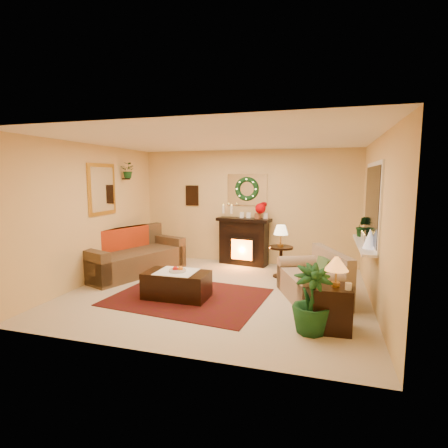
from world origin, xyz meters
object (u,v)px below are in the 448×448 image
(side_table_round, at_px, (281,261))
(end_table_square, at_px, (331,310))
(coffee_table, at_px, (177,286))
(fireplace, at_px, (244,241))
(sofa, at_px, (133,253))
(loveseat, at_px, (312,274))

(side_table_round, xyz_separation_m, end_table_square, (0.94, -2.27, -0.05))
(side_table_round, xyz_separation_m, coffee_table, (-1.49, -1.72, -0.11))
(side_table_round, bearing_deg, end_table_square, -67.43)
(side_table_round, height_order, coffee_table, side_table_round)
(fireplace, relative_size, coffee_table, 1.04)
(sofa, bearing_deg, end_table_square, -2.48)
(coffee_table, bearing_deg, fireplace, 77.83)
(loveseat, height_order, end_table_square, loveseat)
(fireplace, height_order, loveseat, fireplace)
(fireplace, height_order, end_table_square, fireplace)
(side_table_round, relative_size, end_table_square, 1.06)
(side_table_round, distance_m, coffee_table, 2.28)
(loveseat, bearing_deg, fireplace, 106.47)
(side_table_round, bearing_deg, sofa, -168.79)
(sofa, xyz_separation_m, coffee_table, (1.47, -1.14, -0.22))
(side_table_round, bearing_deg, loveseat, -60.32)
(loveseat, distance_m, end_table_square, 1.18)
(loveseat, distance_m, side_table_round, 1.32)
(sofa, bearing_deg, loveseat, 12.10)
(sofa, relative_size, end_table_square, 3.65)
(sofa, distance_m, fireplace, 2.46)
(fireplace, bearing_deg, sofa, -136.20)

